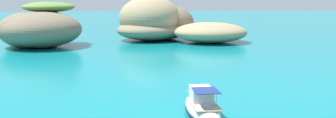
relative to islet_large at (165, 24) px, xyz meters
name	(u,v)px	position (x,y,z in m)	size (l,w,h in m)	color
islet_large	(165,24)	(0.00, 0.00, 0.00)	(26.56, 21.73, 7.99)	#756651
islet_small	(37,29)	(-21.38, -7.26, -0.19)	(17.94, 21.10, 7.10)	#756651
motorboat_white	(202,107)	(-2.53, -48.94, -2.27)	(2.13, 6.82, 2.13)	white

